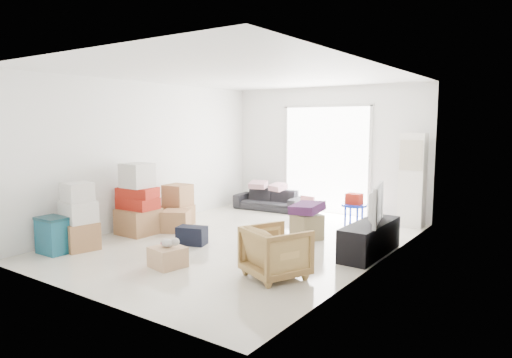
{
  "coord_description": "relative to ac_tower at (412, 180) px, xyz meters",
  "views": [
    {
      "loc": [
        4.38,
        -5.92,
        1.94
      ],
      "look_at": [
        0.1,
        0.2,
        1.02
      ],
      "focal_mm": 32.0,
      "sensor_mm": 36.0,
      "label": 1
    }
  ],
  "objects": [
    {
      "name": "room_shell",
      "position": [
        -1.95,
        -2.65,
        0.48
      ],
      "size": [
        4.98,
        6.48,
        3.18
      ],
      "color": "white",
      "rests_on": "ground"
    },
    {
      "name": "sliding_door",
      "position": [
        -1.95,
        0.33,
        0.37
      ],
      "size": [
        2.1,
        0.04,
        2.33
      ],
      "color": "white",
      "rests_on": "room_shell"
    },
    {
      "name": "ac_tower",
      "position": [
        0.0,
        0.0,
        0.0
      ],
      "size": [
        0.45,
        0.3,
        1.75
      ],
      "primitive_type": "cube",
      "color": "white",
      "rests_on": "room_shell"
    },
    {
      "name": "tv_console",
      "position": [
        0.05,
        -2.22,
        -0.64
      ],
      "size": [
        0.43,
        1.44,
        0.48
      ],
      "primitive_type": "cube",
      "color": "black",
      "rests_on": "room_shell"
    },
    {
      "name": "television",
      "position": [
        0.05,
        -2.22,
        -0.33
      ],
      "size": [
        0.8,
        1.11,
        0.13
      ],
      "primitive_type": "imported",
      "rotation": [
        0.0,
        0.0,
        1.82
      ],
      "color": "black",
      "rests_on": "tv_console"
    },
    {
      "name": "sofa",
      "position": [
        -3.1,
        -0.15,
        -0.57
      ],
      "size": [
        1.58,
        0.59,
        0.6
      ],
      "primitive_type": "imported",
      "rotation": [
        0.0,
        0.0,
        0.09
      ],
      "color": "#232227",
      "rests_on": "room_shell"
    },
    {
      "name": "pillow_left",
      "position": [
        -3.4,
        -0.13,
        -0.22
      ],
      "size": [
        0.4,
        0.35,
        0.11
      ],
      "primitive_type": "cube",
      "rotation": [
        0.0,
        0.0,
        0.26
      ],
      "color": "#C6909F",
      "rests_on": "sofa"
    },
    {
      "name": "pillow_right",
      "position": [
        -2.84,
        -0.19,
        -0.22
      ],
      "size": [
        0.38,
        0.34,
        0.11
      ],
      "primitive_type": "cube",
      "rotation": [
        0.0,
        0.0,
        -0.31
      ],
      "color": "#C6909F",
      "rests_on": "sofa"
    },
    {
      "name": "armchair",
      "position": [
        -0.55,
        -3.87,
        -0.51
      ],
      "size": [
        0.91,
        0.89,
        0.72
      ],
      "primitive_type": "imported",
      "rotation": [
        0.0,
        0.0,
        2.72
      ],
      "color": "tan",
      "rests_on": "room_shell"
    },
    {
      "name": "storage_bins",
      "position": [
        -3.85,
        -4.87,
        -0.6
      ],
      "size": [
        0.48,
        0.34,
        0.55
      ],
      "rotation": [
        0.0,
        0.0,
        0.01
      ],
      "color": "#155269",
      "rests_on": "room_shell"
    },
    {
      "name": "box_stack_a",
      "position": [
        -3.75,
        -4.5,
        -0.41
      ],
      "size": [
        0.66,
        0.59,
        1.03
      ],
      "rotation": [
        0.0,
        0.0,
        -0.19
      ],
      "color": "#966143",
      "rests_on": "room_shell"
    },
    {
      "name": "box_stack_b",
      "position": [
        -3.75,
        -3.33,
        -0.33
      ],
      "size": [
        0.72,
        0.62,
        1.24
      ],
      "rotation": [
        0.0,
        0.0,
        0.09
      ],
      "color": "#966143",
      "rests_on": "room_shell"
    },
    {
      "name": "box_stack_c",
      "position": [
        -3.72,
        -2.38,
        -0.5
      ],
      "size": [
        0.55,
        0.48,
        0.77
      ],
      "rotation": [
        0.0,
        0.0,
        0.1
      ],
      "color": "#966143",
      "rests_on": "room_shell"
    },
    {
      "name": "loose_box",
      "position": [
        -3.35,
        -2.81,
        -0.69
      ],
      "size": [
        0.62,
        0.62,
        0.38
      ],
      "primitive_type": "cube",
      "rotation": [
        0.0,
        0.0,
        0.52
      ],
      "color": "#966143",
      "rests_on": "room_shell"
    },
    {
      "name": "duffel_bag",
      "position": [
        -2.5,
        -3.32,
        -0.73
      ],
      "size": [
        0.52,
        0.4,
        0.29
      ],
      "primitive_type": "cube",
      "rotation": [
        0.0,
        0.0,
        0.32
      ],
      "color": "black",
      "rests_on": "room_shell"
    },
    {
      "name": "ottoman",
      "position": [
        -1.15,
        -1.97,
        -0.66
      ],
      "size": [
        0.56,
        0.56,
        0.42
      ],
      "primitive_type": "cube",
      "rotation": [
        0.0,
        0.0,
        -0.43
      ],
      "color": "olive",
      "rests_on": "room_shell"
    },
    {
      "name": "blanket",
      "position": [
        -1.15,
        -1.97,
        -0.38
      ],
      "size": [
        0.48,
        0.48,
        0.14
      ],
      "primitive_type": "cube",
      "rotation": [
        0.0,
        0.0,
        -0.03
      ],
      "color": "#4C1F4E",
      "rests_on": "ottoman"
    },
    {
      "name": "kids_table",
      "position": [
        -0.9,
        -0.58,
        -0.44
      ],
      "size": [
        0.48,
        0.48,
        0.62
      ],
      "rotation": [
        0.0,
        0.0,
        -0.29
      ],
      "color": "#0F2BC7",
      "rests_on": "room_shell"
    },
    {
      "name": "toy_walker",
      "position": [
        -1.91,
        -0.63,
        -0.74
      ],
      "size": [
        0.4,
        0.36,
        0.47
      ],
      "rotation": [
        0.0,
        0.0,
        -0.15
      ],
      "color": "silver",
      "rests_on": "room_shell"
    },
    {
      "name": "wood_crate",
      "position": [
        -1.98,
        -4.35,
        -0.74
      ],
      "size": [
        0.48,
        0.48,
        0.27
      ],
      "primitive_type": "cube",
      "rotation": [
        0.0,
        0.0,
        -0.19
      ],
      "color": "tan",
      "rests_on": "room_shell"
    },
    {
      "name": "plush_bunny",
      "position": [
        -1.95,
        -4.34,
        -0.54
      ],
      "size": [
        0.28,
        0.16,
        0.14
      ],
      "rotation": [
        0.0,
        0.0,
        0.09
      ],
      "color": "#B2ADA8",
      "rests_on": "wood_crate"
    }
  ]
}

